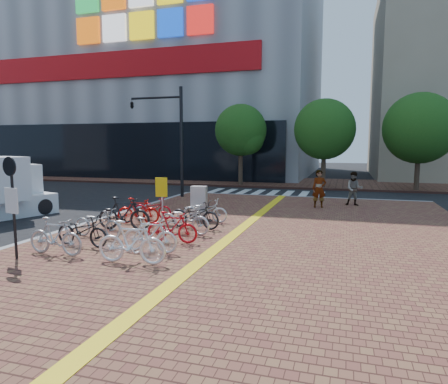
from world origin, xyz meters
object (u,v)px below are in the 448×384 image
(bike_7, at_px, (150,235))
(pedestrian_a, at_px, (319,189))
(bike_3, at_px, (124,214))
(traffic_light_pole, at_px, (158,122))
(bike_5, at_px, (152,208))
(pedestrian_b, at_px, (354,189))
(bike_8, at_px, (172,227))
(bike_6, at_px, (132,242))
(bike_11, at_px, (205,210))
(yellow_sign, at_px, (162,191))
(bike_4, at_px, (138,211))
(utility_box, at_px, (199,203))
(bike_0, at_px, (55,236))
(bike_1, at_px, (82,230))
(notice_sign, at_px, (12,195))
(bike_9, at_px, (184,219))
(bike_2, at_px, (98,223))
(bike_10, at_px, (195,214))

(bike_7, bearing_deg, pedestrian_a, -23.23)
(bike_3, relative_size, traffic_light_pole, 0.31)
(bike_5, bearing_deg, pedestrian_b, -50.44)
(bike_8, relative_size, pedestrian_a, 0.89)
(bike_3, xyz_separation_m, pedestrian_a, (6.22, 7.22, 0.31))
(bike_6, relative_size, bike_11, 1.04)
(bike_8, relative_size, yellow_sign, 0.92)
(bike_4, relative_size, pedestrian_b, 0.98)
(utility_box, bearing_deg, pedestrian_a, 45.52)
(bike_0, relative_size, bike_1, 0.97)
(pedestrian_a, relative_size, yellow_sign, 1.04)
(bike_8, bearing_deg, bike_7, 167.73)
(bike_4, bearing_deg, utility_box, -60.78)
(bike_0, bearing_deg, bike_1, -2.73)
(bike_7, relative_size, pedestrian_b, 0.99)
(bike_1, bearing_deg, notice_sign, 157.48)
(bike_9, bearing_deg, pedestrian_a, -19.87)
(bike_1, relative_size, bike_5, 1.06)
(bike_0, height_order, bike_7, bike_0)
(bike_2, height_order, bike_9, bike_9)
(notice_sign, bearing_deg, bike_5, 82.31)
(bike_6, xyz_separation_m, utility_box, (-0.50, 6.18, 0.12))
(bike_11, distance_m, pedestrian_b, 8.35)
(bike_10, bearing_deg, bike_6, -173.08)
(bike_4, relative_size, utility_box, 1.23)
(pedestrian_a, xyz_separation_m, traffic_light_pole, (-9.27, 1.77, 3.41))
(bike_1, distance_m, pedestrian_b, 13.27)
(pedestrian_b, distance_m, traffic_light_pole, 11.44)
(pedestrian_a, xyz_separation_m, pedestrian_b, (1.62, 1.15, -0.06))
(bike_10, xyz_separation_m, notice_sign, (-3.11, -5.04, 1.20))
(bike_11, distance_m, traffic_light_pole, 9.44)
(bike_10, height_order, pedestrian_b, pedestrian_b)
(bike_3, xyz_separation_m, bike_10, (2.26, 1.05, -0.08))
(bike_7, bearing_deg, bike_8, -7.28)
(bike_4, distance_m, notice_sign, 5.35)
(bike_2, xyz_separation_m, bike_6, (2.52, -2.20, 0.07))
(bike_8, xyz_separation_m, pedestrian_a, (3.84, 8.40, 0.42))
(bike_8, distance_m, pedestrian_b, 11.00)
(notice_sign, bearing_deg, utility_box, 68.42)
(bike_2, relative_size, pedestrian_a, 1.02)
(bike_7, distance_m, bike_9, 2.48)
(bike_1, height_order, bike_9, bike_9)
(bike_0, bearing_deg, traffic_light_pole, 14.79)
(bike_10, height_order, utility_box, utility_box)
(bike_9, distance_m, bike_10, 0.93)
(bike_3, height_order, pedestrian_a, pedestrian_a)
(bike_8, height_order, utility_box, utility_box)
(bike_2, bearing_deg, bike_1, -165.00)
(bike_6, bearing_deg, bike_8, -6.09)
(bike_2, xyz_separation_m, bike_11, (2.46, 3.44, -0.02))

